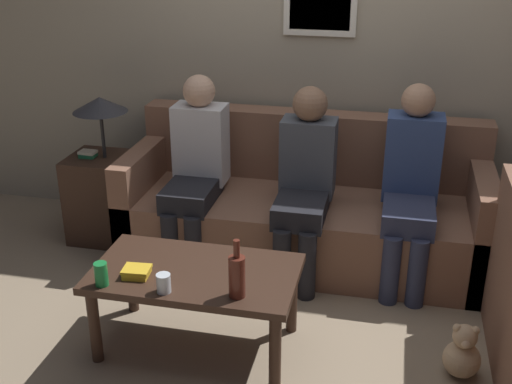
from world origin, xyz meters
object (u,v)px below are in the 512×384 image
object	(u,v)px
couch_main	(305,210)
wine_bottle	(237,275)
teddy_bear	(462,354)
person_left	(196,163)
drinking_glass	(164,283)
person_right	(411,180)
coffee_table	(195,281)
person_middle	(305,177)

from	to	relation	value
couch_main	wine_bottle	bearing A→B (deg)	-95.26
teddy_bear	person_left	bearing A→B (deg)	150.36
drinking_glass	person_left	distance (m)	1.26
wine_bottle	person_right	distance (m)	1.44
drinking_glass	person_right	world-z (taller)	person_right
coffee_table	wine_bottle	xyz separation A→B (m)	(0.27, -0.19, 0.18)
person_left	teddy_bear	world-z (taller)	person_left
person_middle	person_left	bearing A→B (deg)	175.44
coffee_table	person_left	distance (m)	1.08
teddy_bear	person_middle	bearing A→B (deg)	136.61
coffee_table	drinking_glass	world-z (taller)	drinking_glass
drinking_glass	teddy_bear	size ratio (longest dim) A/B	0.32
teddy_bear	person_right	bearing A→B (deg)	107.46
coffee_table	teddy_bear	distance (m)	1.39
person_middle	person_right	xyz separation A→B (m)	(0.64, 0.07, 0.01)
person_left	couch_main	bearing A→B (deg)	13.16
coffee_table	person_left	world-z (taller)	person_left
person_middle	drinking_glass	bearing A→B (deg)	-113.32
person_right	wine_bottle	bearing A→B (deg)	-123.51
person_middle	couch_main	bearing A→B (deg)	96.75
drinking_glass	person_right	xyz separation A→B (m)	(1.15, 1.24, 0.15)
couch_main	teddy_bear	world-z (taller)	couch_main
couch_main	wine_bottle	size ratio (longest dim) A/B	7.86
coffee_table	drinking_glass	distance (m)	0.27
wine_bottle	drinking_glass	bearing A→B (deg)	-173.32
wine_bottle	drinking_glass	distance (m)	0.36
coffee_table	wine_bottle	bearing A→B (deg)	-34.60
person_middle	coffee_table	bearing A→B (deg)	-114.12
person_left	teddy_bear	size ratio (longest dim) A/B	4.10
drinking_glass	teddy_bear	distance (m)	1.52
coffee_table	person_right	size ratio (longest dim) A/B	0.87
drinking_glass	person_left	size ratio (longest dim) A/B	0.08
wine_bottle	teddy_bear	bearing A→B (deg)	12.27
couch_main	person_left	xyz separation A→B (m)	(-0.70, -0.16, 0.34)
couch_main	person_right	size ratio (longest dim) A/B	1.93
drinking_glass	person_left	world-z (taller)	person_left
couch_main	coffee_table	xyz separation A→B (m)	(-0.40, -1.16, 0.08)
person_right	drinking_glass	bearing A→B (deg)	-132.80
wine_bottle	drinking_glass	world-z (taller)	wine_bottle
person_middle	person_right	bearing A→B (deg)	5.95
person_middle	teddy_bear	world-z (taller)	person_middle
drinking_glass	person_middle	bearing A→B (deg)	66.68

